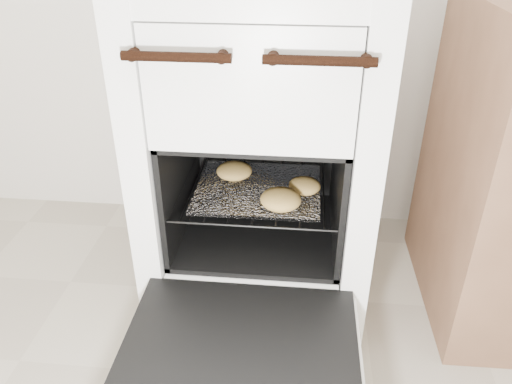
% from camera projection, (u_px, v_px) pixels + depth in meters
% --- Properties ---
extents(stove, '(0.64, 0.71, 0.98)m').
position_uv_depth(stove, '(261.00, 151.00, 1.52)').
color(stove, white).
rests_on(stove, ground).
extents(oven_door, '(0.58, 0.45, 0.04)m').
position_uv_depth(oven_door, '(240.00, 350.00, 1.18)').
color(oven_door, black).
rests_on(oven_door, stove).
extents(oven_rack, '(0.47, 0.45, 0.01)m').
position_uv_depth(oven_rack, '(259.00, 187.00, 1.50)').
color(oven_rack, black).
rests_on(oven_rack, stove).
extents(foil_sheet, '(0.36, 0.32, 0.01)m').
position_uv_depth(foil_sheet, '(258.00, 189.00, 1.48)').
color(foil_sheet, silver).
rests_on(foil_sheet, oven_rack).
extents(baked_rolls, '(0.36, 0.31, 0.05)m').
position_uv_depth(baked_rolls, '(269.00, 186.00, 1.43)').
color(baked_rolls, tan).
rests_on(baked_rolls, foil_sheet).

